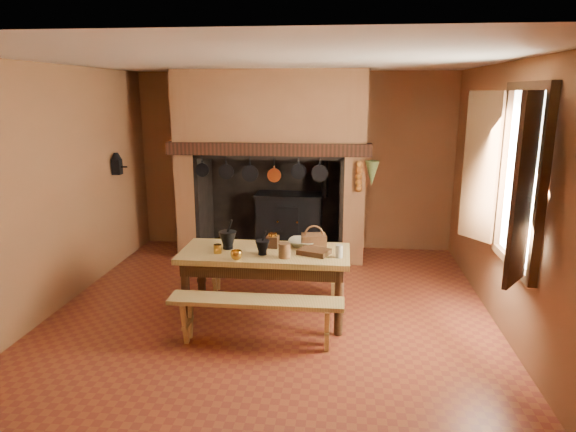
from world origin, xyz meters
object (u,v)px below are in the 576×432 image
Objects in this scene: work_table at (265,262)px; coffee_grinder at (273,241)px; iron_range at (290,222)px; bench_front at (256,310)px; wicker_basket at (314,240)px; mixing_bowl at (303,243)px.

coffee_grinder reaches higher than work_table.
iron_range is 3.16m from bench_front.
bench_front is 0.91m from coffee_grinder.
coffee_grinder is 0.68× the size of wicker_basket.
iron_range is at bearing 89.93° from work_table.
iron_range is at bearing 96.66° from coffee_grinder.
iron_range is 2.38m from mixing_bowl.
work_table is 0.59m from wicker_basket.
iron_range is 4.97× the size of mixing_bowl.
work_table is 9.13× the size of coffee_grinder.
coffee_grinder reaches higher than bench_front.
bench_front is 1.08m from wicker_basket.
work_table is 1.05× the size of bench_front.
wicker_basket is (0.13, -0.04, 0.04)m from mixing_bowl.
wicker_basket is at bearing -77.58° from iron_range.
wicker_basket is (0.46, 0.04, 0.01)m from coffee_grinder.
mixing_bowl reaches higher than work_table.
mixing_bowl is (0.40, 0.22, 0.17)m from work_table.
mixing_bowl is at bearing -80.38° from iron_range.
work_table reaches higher than bench_front.
bench_front is 5.88× the size of wicker_basket.
iron_range is at bearing 89.94° from bench_front.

